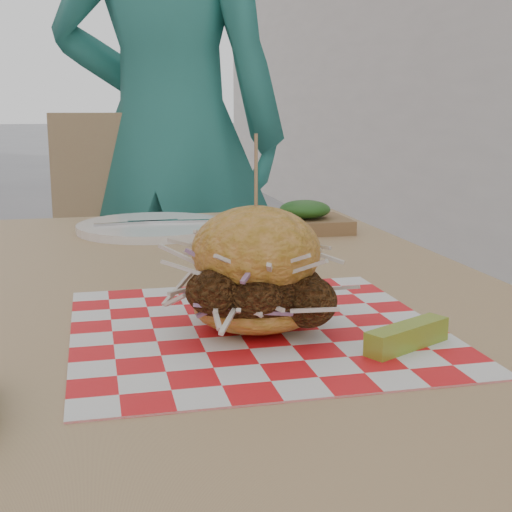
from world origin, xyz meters
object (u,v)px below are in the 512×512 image
(patio_table, at_px, (184,346))
(patio_chair, at_px, (142,266))
(diner, at_px, (169,136))
(sandwich, at_px, (256,276))

(patio_table, relative_size, patio_chair, 1.26)
(diner, height_order, sandwich, diner)
(patio_chair, height_order, sandwich, patio_chair)
(patio_chair, bearing_deg, patio_table, -81.97)
(patio_table, relative_size, sandwich, 6.29)
(sandwich, bearing_deg, patio_table, 104.47)
(patio_chair, relative_size, sandwich, 4.98)
(diner, distance_m, patio_table, 1.14)
(patio_table, xyz_separation_m, patio_chair, (0.02, 1.01, -0.12))
(sandwich, bearing_deg, patio_chair, 91.62)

